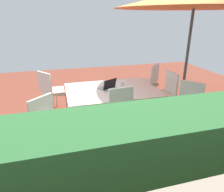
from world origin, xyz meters
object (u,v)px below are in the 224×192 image
chair_southeast (51,90)px  cup (122,83)px  laptop (108,86)px  chair_northwest (187,106)px  chair_southwest (149,81)px  chair_northeast (50,125)px  chair_north (124,115)px  chair_west (165,92)px  dining_table (112,91)px

chair_southeast → cup: chair_southeast is taller
chair_southeast → laptop: chair_southeast is taller
chair_northwest → chair_southwest: bearing=141.6°
chair_northeast → cup: bearing=-8.5°
chair_north → cup: 1.04m
chair_north → laptop: 0.89m
cup → chair_west: bearing=168.8°
chair_southwest → chair_north: size_ratio=1.00×
chair_northeast → chair_southwest: bearing=-8.2°
chair_southeast → cup: bearing=-150.3°
chair_north → cup: bearing=69.6°
chair_southwest → chair_northeast: bearing=-6.3°
chair_southwest → laptop: bearing=-9.6°
dining_table → chair_north: bearing=89.2°
cup → laptop: bearing=20.0°
chair_southwest → cup: (0.94, 0.67, 0.22)m
chair_northeast → chair_southwest: same height
chair_west → chair_southeast: (2.37, -0.82, 0.00)m
chair_southwest → laptop: 1.52m
dining_table → cup: size_ratio=20.85×
chair_west → chair_southwest: (-0.02, -0.85, 0.00)m
dining_table → chair_northwest: bearing=147.3°
chair_northwest → cup: chair_northwest is taller
chair_west → dining_table: bearing=-91.5°
chair_west → cup: bearing=-102.5°
cup → chair_north: bearing=74.2°
dining_table → chair_north: (0.01, 0.80, -0.13)m
chair_southeast → chair_west: bearing=-145.7°
chair_northeast → chair_southwest: (-2.40, -1.70, 0.00)m
dining_table → cup: (-0.27, -0.18, 0.09)m
dining_table → laptop: size_ratio=4.50×
chair_northwest → cup: 1.37m
chair_west → chair_southwest: bearing=177.4°
chair_west → chair_north: 1.44m
chair_northeast → chair_northwest: bearing=-41.8°
chair_southwest → laptop: chair_southwest is taller
chair_north → cup: size_ratio=11.41×
laptop → chair_west: bearing=149.1°
chair_northwest → chair_southwest: size_ratio=1.00×
dining_table → chair_north: size_ratio=1.83×
laptop → cup: 0.37m
dining_table → chair_southwest: (-1.20, -0.85, -0.13)m
laptop → chair_north: bearing=66.1°
chair_west → laptop: 1.28m
chair_southeast → chair_northeast: bearing=142.9°
dining_table → chair_southwest: chair_southwest is taller
chair_southeast → cup: 1.60m
chair_southwest → chair_north: (1.21, 1.65, 0.00)m
chair_west → chair_north: size_ratio=1.00×
laptop → chair_southwest: bearing=-176.5°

